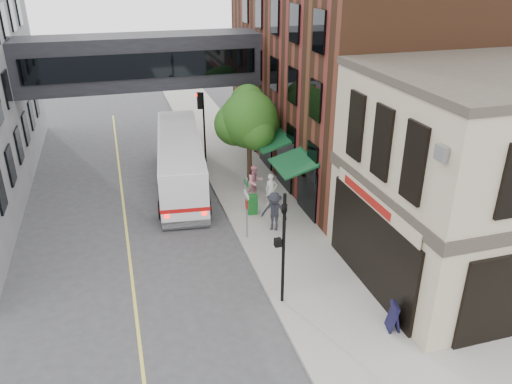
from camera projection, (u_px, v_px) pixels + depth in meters
ground at (290, 340)px, 17.21m from camera, size 120.00×120.00×0.00m
sidewalk_main at (242, 178)px, 29.86m from camera, size 4.00×60.00×0.15m
corner_building at (492, 178)px, 19.46m from camera, size 10.19×8.12×8.45m
brick_building at (365, 51)px, 29.84m from camera, size 13.76×18.00×14.00m
skyway_bridge at (141, 61)px, 29.34m from camera, size 14.00×3.18×3.00m
traffic_signal_near at (283, 236)px, 17.78m from camera, size 0.44×0.22×4.60m
traffic_signal_far at (201, 114)px, 30.64m from camera, size 0.53×0.28×4.50m
street_sign_pole at (247, 203)px, 22.58m from camera, size 0.08×0.75×3.00m
street_tree at (248, 119)px, 27.61m from camera, size 3.80×3.20×5.60m
lane_marking at (126, 226)px, 24.63m from camera, size 0.12×40.00×0.01m
bus at (180, 159)px, 28.33m from camera, size 3.60×11.02×2.91m
pedestrian_a at (271, 190)px, 25.96m from camera, size 0.68×0.49×1.76m
pedestrian_b at (255, 182)px, 26.78m from camera, size 1.07×0.92×1.90m
pedestrian_c at (274, 211)px, 23.59m from camera, size 1.44×1.26×1.94m
newspaper_box at (252, 204)px, 25.32m from camera, size 0.56×0.51×1.01m
sandwich_board at (394, 317)px, 17.33m from camera, size 0.49×0.65×1.04m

